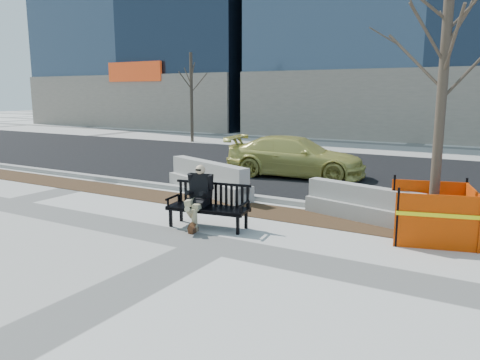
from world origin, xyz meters
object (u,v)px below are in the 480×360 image
object	(u,v)px
tree_fence	(431,238)
jersey_barrier_right	(362,220)
seated_man	(199,226)
jersey_barrier_left	(209,194)
bench	(208,227)
sedan	(295,176)

from	to	relation	value
tree_fence	jersey_barrier_right	xyz separation A→B (m)	(-1.50, 0.67, 0.00)
seated_man	jersey_barrier_left	size ratio (longest dim) A/B	0.40
jersey_barrier_right	bench	bearing A→B (deg)	-124.88
tree_fence	jersey_barrier_left	distance (m)	5.94
bench	sedan	xyz separation A→B (m)	(-0.88, 6.36, 0.00)
tree_fence	jersey_barrier_left	size ratio (longest dim) A/B	1.72
seated_man	jersey_barrier_left	world-z (taller)	seated_man
bench	sedan	bearing A→B (deg)	89.29
seated_man	jersey_barrier_left	distance (m)	3.08
tree_fence	jersey_barrier_right	distance (m)	1.65
seated_man	jersey_barrier_right	size ratio (longest dim) A/B	0.47
bench	jersey_barrier_right	size ratio (longest dim) A/B	0.64
jersey_barrier_left	jersey_barrier_right	bearing A→B (deg)	15.19
seated_man	tree_fence	bearing A→B (deg)	10.90
bench	sedan	world-z (taller)	sedan
seated_man	bench	bearing A→B (deg)	-11.52
seated_man	sedan	size ratio (longest dim) A/B	0.28
seated_man	tree_fence	xyz separation A→B (m)	(4.26, 1.51, 0.00)
tree_fence	seated_man	bearing A→B (deg)	-160.53
tree_fence	sedan	world-z (taller)	tree_fence
bench	jersey_barrier_right	bearing A→B (deg)	32.25
bench	tree_fence	world-z (taller)	tree_fence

